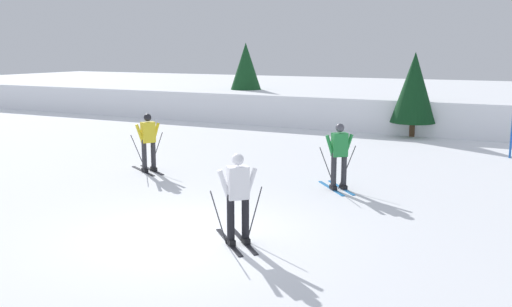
# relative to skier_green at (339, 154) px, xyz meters

# --- Properties ---
(ground_plane) EXTENTS (120.00, 120.00, 0.00)m
(ground_plane) POSITION_rel_skier_green_xyz_m (-1.43, -4.85, -0.92)
(ground_plane) COLOR white
(far_snow_ridge) EXTENTS (80.00, 7.25, 1.44)m
(far_snow_ridge) POSITION_rel_skier_green_xyz_m (-1.43, 13.55, -0.20)
(far_snow_ridge) COLOR white
(far_snow_ridge) RESTS_ON ground
(skier_green) EXTENTS (1.33, 1.45, 1.71)m
(skier_green) POSITION_rel_skier_green_xyz_m (0.00, 0.00, 0.00)
(skier_green) COLOR #237AC6
(skier_green) RESTS_ON ground
(skier_white) EXTENTS (1.39, 1.40, 1.71)m
(skier_white) POSITION_rel_skier_green_xyz_m (-0.31, -4.80, 0.00)
(skier_white) COLOR black
(skier_white) RESTS_ON ground
(skier_yellow) EXTENTS (1.57, 1.13, 1.71)m
(skier_yellow) POSITION_rel_skier_green_xyz_m (-5.66, -0.42, 0.00)
(skier_yellow) COLOR black
(skier_yellow) RESTS_ON ground
(trail_marker_pole) EXTENTS (0.07, 0.07, 1.85)m
(trail_marker_pole) POSITION_rel_skier_green_xyz_m (3.67, 6.65, 0.01)
(trail_marker_pole) COLOR #1E56AD
(trail_marker_pole) RESTS_ON ground
(conifer_far_left) EXTENTS (2.07, 2.07, 3.86)m
(conifer_far_left) POSITION_rel_skier_green_xyz_m (-9.49, 12.98, 1.37)
(conifer_far_left) COLOR #513823
(conifer_far_left) RESTS_ON ground
(conifer_far_right) EXTENTS (1.82, 1.82, 3.43)m
(conifer_far_right) POSITION_rel_skier_green_xyz_m (-0.19, 9.91, 1.09)
(conifer_far_right) COLOR #513823
(conifer_far_right) RESTS_ON ground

